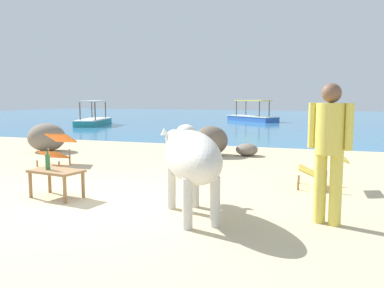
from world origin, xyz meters
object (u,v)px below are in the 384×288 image
object	(u,v)px
person_standing	(330,143)
boat_teal	(94,120)
deck_chair_far	(57,147)
deck_chair_near	(322,165)
cow	(190,157)
bottle	(48,162)
low_bench_table	(56,174)
boat_blue	(252,117)

from	to	relation	value
person_standing	boat_teal	size ratio (longest dim) A/B	0.42
deck_chair_far	boat_teal	world-z (taller)	boat_teal
deck_chair_near	deck_chair_far	distance (m)	5.51
cow	bottle	distance (m)	2.29
deck_chair_near	person_standing	bearing A→B (deg)	89.67
low_bench_table	boat_teal	distance (m)	16.10
person_standing	boat_blue	xyz separation A→B (m)	(-4.56, 19.94, -0.70)
deck_chair_far	person_standing	bearing A→B (deg)	61.83
deck_chair_far	person_standing	xyz separation A→B (m)	(5.58, -2.45, 0.56)
bottle	person_standing	xyz separation A→B (m)	(3.87, 0.01, 0.42)
deck_chair_near	boat_blue	size ratio (longest dim) A/B	0.22
boat_blue	deck_chair_near	bearing A→B (deg)	-37.13
cow	boat_blue	size ratio (longest dim) A/B	0.52
bottle	boat_blue	xyz separation A→B (m)	(-0.69, 19.95, -0.28)
person_standing	deck_chair_far	bearing A→B (deg)	84.41
person_standing	bottle	bearing A→B (deg)	108.26
deck_chair_far	boat_blue	world-z (taller)	boat_blue
deck_chair_far	boat_blue	size ratio (longest dim) A/B	0.23
bottle	boat_teal	bearing A→B (deg)	120.26
low_bench_table	deck_chair_near	distance (m)	4.12
low_bench_table	deck_chair_far	distance (m)	3.05
person_standing	boat_blue	bearing A→B (deg)	30.96
deck_chair_near	person_standing	world-z (taller)	person_standing
bottle	person_standing	world-z (taller)	person_standing
cow	bottle	world-z (taller)	cow
boat_teal	bottle	bearing A→B (deg)	13.15
low_bench_table	boat_teal	xyz separation A→B (m)	(-8.22, 13.85, -0.09)
deck_chair_near	boat_teal	size ratio (longest dim) A/B	0.21
boat_blue	low_bench_table	bearing A→B (deg)	-48.71
low_bench_table	boat_teal	size ratio (longest dim) A/B	0.21
deck_chair_near	person_standing	distance (m)	2.01
deck_chair_near	deck_chair_far	bearing A→B (deg)	-8.65
cow	deck_chair_far	bearing A→B (deg)	22.60
cow	boat_teal	xyz separation A→B (m)	(-10.36, 14.06, -0.49)
cow	deck_chair_near	bearing A→B (deg)	-68.90
deck_chair_far	boat_blue	xyz separation A→B (m)	(1.02, 17.49, -0.13)
low_bench_table	boat_blue	bearing A→B (deg)	101.28
low_bench_table	bottle	xyz separation A→B (m)	(-0.12, -0.02, 0.19)
cow	deck_chair_near	size ratio (longest dim) A/B	2.35
low_bench_table	boat_blue	size ratio (longest dim) A/B	0.23
cow	person_standing	size ratio (longest dim) A/B	1.16
cow	boat_teal	world-z (taller)	boat_teal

